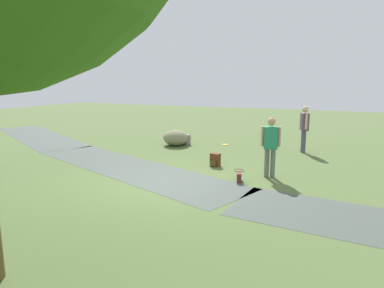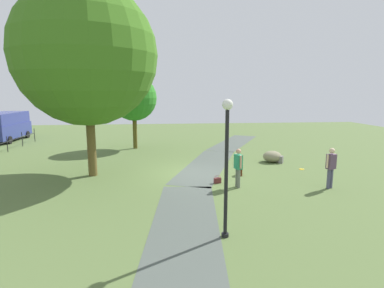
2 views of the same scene
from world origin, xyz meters
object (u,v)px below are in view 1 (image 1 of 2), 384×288
object	(u,v)px
woman_with_handbag	(271,143)
frisbee_on_grass	(225,145)
backpack_by_boulder	(187,140)
spare_backpack_on_lawn	(215,160)
lawn_boulder	(176,138)
handbag_on_grass	(239,176)
man_near_boulder	(304,126)

from	to	relation	value
woman_with_handbag	frisbee_on_grass	xyz separation A→B (m)	(2.56, -4.01, -0.93)
backpack_by_boulder	spare_backpack_on_lawn	bearing A→B (deg)	127.77
lawn_boulder	backpack_by_boulder	xyz separation A→B (m)	(-0.31, -0.38, -0.12)
woman_with_handbag	backpack_by_boulder	xyz separation A→B (m)	(4.05, -3.50, -0.75)
handbag_on_grass	backpack_by_boulder	xyz separation A→B (m)	(3.41, -4.23, 0.05)
lawn_boulder	handbag_on_grass	size ratio (longest dim) A/B	4.08
man_near_boulder	frisbee_on_grass	size ratio (longest dim) A/B	6.63
woman_with_handbag	spare_backpack_on_lawn	bearing A→B (deg)	-17.26
lawn_boulder	backpack_by_boulder	bearing A→B (deg)	-129.42
lawn_boulder	frisbee_on_grass	size ratio (longest dim) A/B	5.48
woman_with_handbag	handbag_on_grass	world-z (taller)	woman_with_handbag
woman_with_handbag	frisbee_on_grass	size ratio (longest dim) A/B	6.43
frisbee_on_grass	man_near_boulder	bearing A→B (deg)	174.85
man_near_boulder	backpack_by_boulder	distance (m)	4.62
lawn_boulder	man_near_boulder	distance (m)	4.95
lawn_boulder	spare_backpack_on_lawn	size ratio (longest dim) A/B	3.47
handbag_on_grass	spare_backpack_on_lawn	bearing A→B (deg)	-48.82
frisbee_on_grass	backpack_by_boulder	bearing A→B (deg)	19.20
man_near_boulder	spare_backpack_on_lawn	xyz separation A→B (m)	(2.26, 3.19, -0.78)
spare_backpack_on_lawn	man_near_boulder	bearing A→B (deg)	-125.35
handbag_on_grass	spare_backpack_on_lawn	xyz separation A→B (m)	(1.12, -1.28, 0.05)
lawn_boulder	woman_with_handbag	bearing A→B (deg)	144.48
frisbee_on_grass	spare_backpack_on_lawn	bearing A→B (deg)	102.97
handbag_on_grass	spare_backpack_on_lawn	size ratio (longest dim) A/B	0.85
lawn_boulder	woman_with_handbag	size ratio (longest dim) A/B	0.85
frisbee_on_grass	handbag_on_grass	bearing A→B (deg)	112.02
man_near_boulder	frisbee_on_grass	distance (m)	3.22
handbag_on_grass	frisbee_on_grass	bearing A→B (deg)	-67.98
backpack_by_boulder	spare_backpack_on_lawn	size ratio (longest dim) A/B	1.00
spare_backpack_on_lawn	frisbee_on_grass	world-z (taller)	spare_backpack_on_lawn
handbag_on_grass	backpack_by_boulder	distance (m)	5.43
man_near_boulder	spare_backpack_on_lawn	bearing A→B (deg)	54.65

